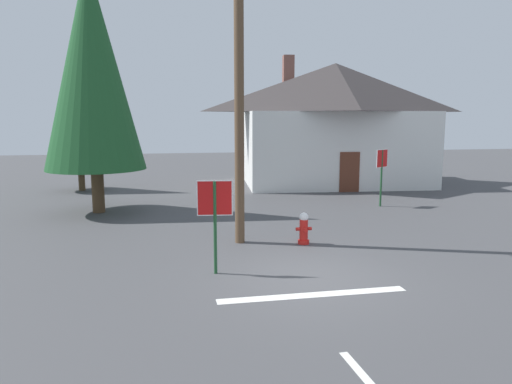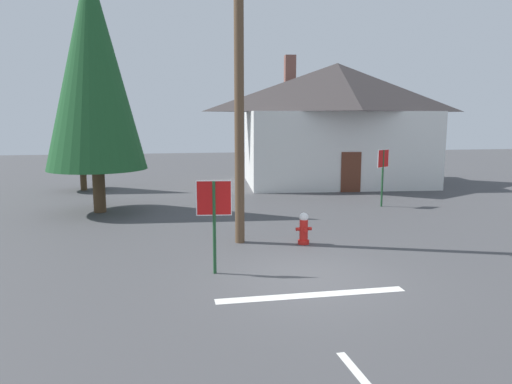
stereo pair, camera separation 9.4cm
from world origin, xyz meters
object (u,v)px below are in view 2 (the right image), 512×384
(stop_sign_far, at_px, (383,166))
(house, at_px, (336,122))
(fire_hydrant, at_px, (304,229))
(pine_tree_mid_left, at_px, (80,116))
(stop_sign_near, at_px, (214,207))
(utility_pole, at_px, (239,70))
(pine_tree_tall_left, at_px, (93,67))

(stop_sign_far, xyz_separation_m, house, (0.37, 7.04, 1.72))
(fire_hydrant, bearing_deg, house, 67.08)
(fire_hydrant, relative_size, stop_sign_far, 0.39)
(stop_sign_far, xyz_separation_m, pine_tree_mid_left, (-13.11, 6.86, 2.03))
(stop_sign_far, distance_m, house, 7.26)
(stop_sign_near, bearing_deg, stop_sign_far, 44.47)
(fire_hydrant, distance_m, stop_sign_far, 7.24)
(fire_hydrant, relative_size, house, 0.09)
(utility_pole, bearing_deg, fire_hydrant, -15.41)
(stop_sign_near, bearing_deg, pine_tree_mid_left, 110.85)
(pine_tree_mid_left, bearing_deg, pine_tree_tall_left, -74.78)
(fire_hydrant, bearing_deg, stop_sign_far, 47.43)
(stop_sign_near, relative_size, house, 0.21)
(stop_sign_near, relative_size, fire_hydrant, 2.40)
(fire_hydrant, bearing_deg, pine_tree_mid_left, 124.39)
(stop_sign_near, relative_size, utility_pole, 0.23)
(utility_pole, height_order, house, utility_pole)
(fire_hydrant, height_order, stop_sign_far, stop_sign_far)
(house, bearing_deg, pine_tree_mid_left, -179.22)
(fire_hydrant, bearing_deg, utility_pole, 164.59)
(pine_tree_mid_left, bearing_deg, house, 0.78)
(stop_sign_far, distance_m, pine_tree_mid_left, 14.94)
(stop_sign_near, relative_size, stop_sign_far, 0.94)
(pine_tree_tall_left, bearing_deg, utility_pole, -49.00)
(utility_pole, xyz_separation_m, stop_sign_far, (6.65, 4.75, -3.32))
(stop_sign_near, xyz_separation_m, house, (8.02, 14.54, 1.81))
(utility_pole, xyz_separation_m, pine_tree_tall_left, (-4.80, 5.53, 0.54))
(pine_tree_tall_left, bearing_deg, fire_hydrant, -42.28)
(stop_sign_near, distance_m, house, 16.71)
(stop_sign_near, xyz_separation_m, pine_tree_tall_left, (-3.81, 8.28, 3.96))
(utility_pole, bearing_deg, house, 59.20)
(stop_sign_far, bearing_deg, stop_sign_near, -135.53)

